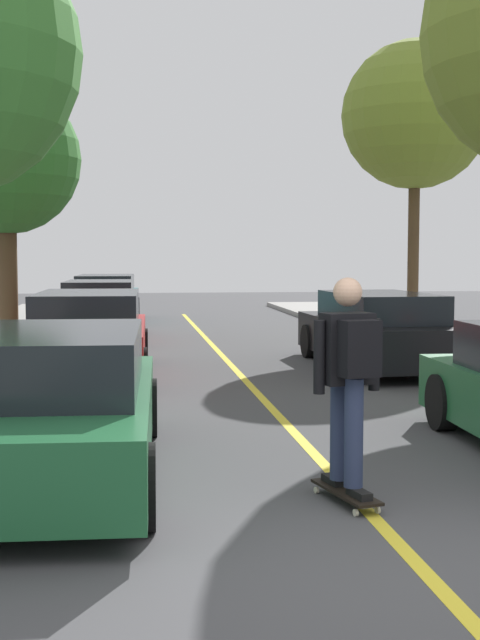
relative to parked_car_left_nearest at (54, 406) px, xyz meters
The scene contains 11 objects.
ground 3.68m from the parked_car_left_nearest, 46.50° to the right, with size 80.00×80.00×0.00m, color #424244.
center_line 2.92m from the parked_car_left_nearest, 28.82° to the left, with size 0.12×39.20×0.01m, color gold.
parked_car_left_nearest is the anchor object (origin of this frame).
parked_car_left_near 6.53m from the parked_car_left_nearest, 89.98° to the left, with size 2.04×4.68×1.37m.
parked_car_left_far 12.34m from the parked_car_left_nearest, 90.00° to the left, with size 1.89×4.51×1.39m.
parked_car_left_farthest 18.22m from the parked_car_left_nearest, 89.99° to the left, with size 2.04×4.60×1.39m.
parked_car_right_near 8.46m from the parked_car_left_nearest, 53.89° to the left, with size 1.93×4.75×1.33m.
street_tree_left_near 12.65m from the parked_car_left_nearest, 99.47° to the left, with size 3.32×3.32×5.62m.
street_tree_right_near 13.62m from the parked_car_left_nearest, 57.16° to the left, with size 3.26×3.26×6.56m.
skateboard 2.69m from the parked_car_left_nearest, 25.46° to the right, with size 0.41×0.87×0.10m.
skateboarder 2.69m from the parked_car_left_nearest, 26.05° to the right, with size 0.58×0.70×1.71m.
Camera 1 is at (-1.83, -5.09, 1.99)m, focal length 48.20 mm.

